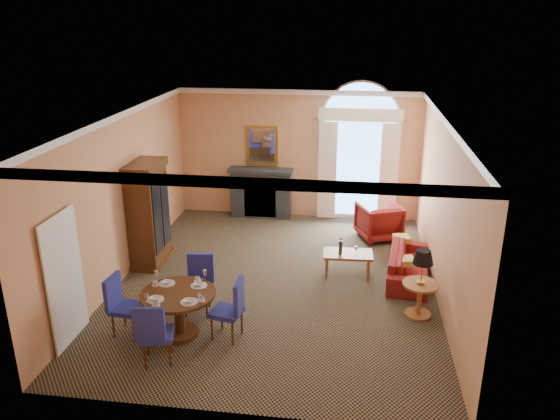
# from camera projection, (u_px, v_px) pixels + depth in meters

# --- Properties ---
(ground) EXTENTS (7.50, 7.50, 0.00)m
(ground) POSITION_uv_depth(u_px,v_px,m) (277.00, 281.00, 10.61)
(ground) COLOR #101133
(ground) RESTS_ON ground
(room_envelope) EXTENTS (6.04, 7.52, 3.45)m
(room_envelope) POSITION_uv_depth(u_px,v_px,m) (280.00, 147.00, 10.38)
(room_envelope) COLOR tan
(room_envelope) RESTS_ON ground
(armoire) EXTENTS (0.62, 1.09, 2.15)m
(armoire) POSITION_uv_depth(u_px,v_px,m) (148.00, 215.00, 11.11)
(armoire) COLOR #3D200D
(armoire) RESTS_ON ground
(dining_table) EXTENTS (1.20, 1.20, 0.96)m
(dining_table) POSITION_uv_depth(u_px,v_px,m) (179.00, 304.00, 8.69)
(dining_table) COLOR #3D200D
(dining_table) RESTS_ON ground
(dining_chair_north) EXTENTS (0.51, 0.52, 1.02)m
(dining_chair_north) POSITION_uv_depth(u_px,v_px,m) (199.00, 279.00, 9.43)
(dining_chair_north) COLOR navy
(dining_chair_north) RESTS_ON ground
(dining_chair_south) EXTENTS (0.56, 0.56, 1.02)m
(dining_chair_south) POSITION_uv_depth(u_px,v_px,m) (153.00, 331.00, 7.90)
(dining_chair_south) COLOR navy
(dining_chair_south) RESTS_ON ground
(dining_chair_east) EXTENTS (0.54, 0.54, 1.02)m
(dining_chair_east) POSITION_uv_depth(u_px,v_px,m) (232.00, 305.00, 8.59)
(dining_chair_east) COLOR navy
(dining_chair_east) RESTS_ON ground
(dining_chair_west) EXTENTS (0.51, 0.50, 1.02)m
(dining_chair_west) POSITION_uv_depth(u_px,v_px,m) (121.00, 301.00, 8.71)
(dining_chair_west) COLOR navy
(dining_chair_west) RESTS_ON ground
(sofa) EXTENTS (0.97, 1.99, 0.56)m
(sofa) POSITION_uv_depth(u_px,v_px,m) (409.00, 265.00, 10.68)
(sofa) COLOR maroon
(sofa) RESTS_ON ground
(armchair) EXTENTS (1.17, 1.18, 0.83)m
(armchair) POSITION_uv_depth(u_px,v_px,m) (379.00, 221.00, 12.52)
(armchair) COLOR maroon
(armchair) RESTS_ON ground
(coffee_table) EXTENTS (0.98, 0.58, 0.83)m
(coffee_table) POSITION_uv_depth(u_px,v_px,m) (348.00, 255.00, 10.70)
(coffee_table) COLOR #A56331
(coffee_table) RESTS_ON ground
(side_table) EXTENTS (0.61, 0.61, 1.20)m
(side_table) POSITION_uv_depth(u_px,v_px,m) (421.00, 276.00, 9.17)
(side_table) COLOR #A56331
(side_table) RESTS_ON ground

